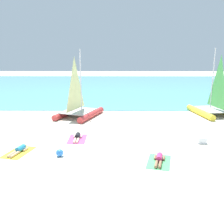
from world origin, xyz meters
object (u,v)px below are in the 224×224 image
(sailboat_red, at_px, (78,107))
(towel_middle, at_px, (77,139))
(sunbather_left, at_px, (19,150))
(sunbather_middle, at_px, (77,137))
(cooler_box, at_px, (202,140))
(towel_left, at_px, (19,152))
(beach_ball, at_px, (60,153))
(sailboat_yellow, at_px, (214,105))
(sunbather_right, at_px, (159,159))
(towel_right, at_px, (159,162))

(sailboat_red, xyz_separation_m, towel_middle, (0.74, -5.88, -0.84))
(sunbather_left, xyz_separation_m, sunbather_middle, (2.85, 2.25, 0.00))
(sunbather_left, bearing_deg, cooler_box, 21.05)
(towel_left, bearing_deg, beach_ball, -12.22)
(sailboat_yellow, xyz_separation_m, beach_ball, (-11.56, -9.43, -0.67))
(sunbather_left, distance_m, sunbather_right, 7.52)
(sunbather_middle, bearing_deg, sunbather_right, -37.51)
(sailboat_yellow, height_order, cooler_box, sailboat_yellow)
(sunbather_right, xyz_separation_m, beach_ball, (-5.08, 0.58, 0.06))
(sailboat_red, relative_size, cooler_box, 11.37)
(sailboat_red, bearing_deg, towel_left, -85.50)
(towel_left, relative_size, towel_right, 1.00)
(sunbather_middle, distance_m, sunbather_right, 5.70)
(sailboat_red, bearing_deg, towel_middle, -63.69)
(sailboat_red, distance_m, towel_right, 10.72)
(sailboat_yellow, relative_size, cooler_box, 11.62)
(sailboat_red, height_order, towel_left, sailboat_red)
(towel_middle, height_order, cooler_box, cooler_box)
(sunbather_left, bearing_deg, towel_middle, 50.14)
(towel_right, bearing_deg, towel_middle, 143.31)
(towel_middle, bearing_deg, beach_ball, -100.45)
(towel_left, distance_m, sunbather_right, 7.52)
(beach_ball, bearing_deg, sailboat_yellow, 39.22)
(sailboat_red, height_order, sailboat_yellow, sailboat_yellow)
(sunbather_middle, xyz_separation_m, beach_ball, (-0.51, -2.82, 0.06))
(towel_middle, xyz_separation_m, towel_right, (4.56, -3.40, 0.00))
(towel_left, bearing_deg, sailboat_yellow, 32.67)
(towel_left, relative_size, towel_middle, 1.00)
(sunbather_middle, relative_size, cooler_box, 3.12)
(cooler_box, bearing_deg, sunbather_left, -171.70)
(sailboat_red, distance_m, cooler_box, 10.60)
(sailboat_yellow, height_order, towel_left, sailboat_yellow)
(sunbather_right, bearing_deg, sunbather_left, -174.76)
(sunbather_left, distance_m, sunbather_middle, 3.63)
(towel_left, xyz_separation_m, towel_middle, (2.87, 2.24, 0.00))
(towel_left, xyz_separation_m, cooler_box, (10.45, 1.59, 0.17))
(sunbather_right, height_order, cooler_box, cooler_box)
(towel_right, relative_size, beach_ball, 4.88)
(sailboat_yellow, xyz_separation_m, cooler_box, (-3.47, -7.33, -0.69))
(towel_right, xyz_separation_m, beach_ball, (-5.07, 0.64, 0.19))
(sunbather_left, xyz_separation_m, towel_middle, (2.85, 2.18, -0.13))
(sailboat_yellow, distance_m, beach_ball, 14.93)
(sailboat_red, distance_m, sunbather_right, 10.66)
(beach_ball, bearing_deg, sailboat_red, 91.51)
(sunbather_left, distance_m, towel_right, 7.51)
(sailboat_red, bearing_deg, towel_right, -41.11)
(sailboat_yellow, distance_m, sunbather_middle, 12.90)
(sunbather_left, height_order, cooler_box, cooler_box)
(towel_left, xyz_separation_m, towel_right, (7.43, -1.15, 0.00))
(towel_left, height_order, towel_middle, same)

